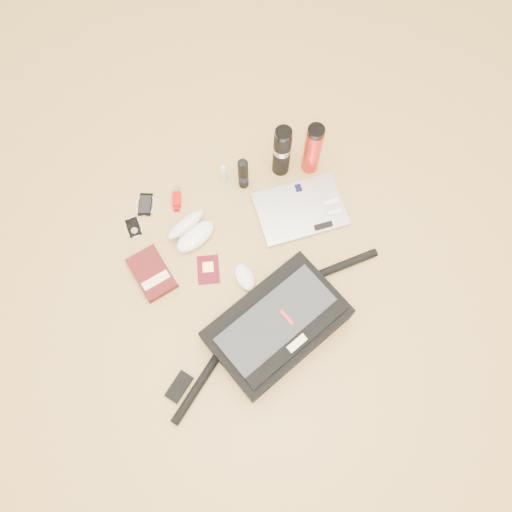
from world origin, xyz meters
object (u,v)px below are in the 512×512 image
book (152,273)px  messenger_bag (277,326)px  thermos_red (313,149)px  laptop (301,210)px  thermos_black (282,151)px

book → messenger_bag: bearing=-56.5°
book → thermos_red: thermos_red is taller
messenger_bag → laptop: size_ratio=2.60×
laptop → messenger_bag: bearing=-118.9°
thermos_black → thermos_red: (0.12, -0.03, -0.00)m
messenger_bag → thermos_black: bearing=47.6°
laptop → book: bearing=-171.6°
thermos_red → thermos_black: bearing=164.9°
messenger_bag → thermos_red: thermos_red is taller
messenger_bag → laptop: (0.28, 0.44, -0.05)m
thermos_red → messenger_bag: bearing=-122.6°
laptop → book: size_ratio=1.66×
book → thermos_red: bearing=5.3°
book → thermos_red: (0.79, 0.24, 0.12)m
messenger_bag → laptop: messenger_bag is taller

